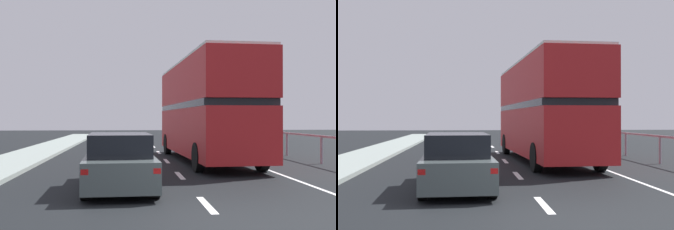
# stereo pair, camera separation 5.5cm
# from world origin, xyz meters

# --- Properties ---
(ground_plane) EXTENTS (73.76, 120.00, 0.10)m
(ground_plane) POSITION_xyz_m (0.00, 0.00, -0.05)
(ground_plane) COLOR black
(lane_paint_markings) EXTENTS (3.40, 46.00, 0.01)m
(lane_paint_markings) POSITION_xyz_m (2.13, 8.74, 0.00)
(lane_paint_markings) COLOR silver
(lane_paint_markings) RESTS_ON ground
(bridge_side_railing) EXTENTS (0.10, 42.00, 1.13)m
(bridge_side_railing) POSITION_xyz_m (6.07, 9.00, 0.92)
(bridge_side_railing) COLOR gray
(bridge_side_railing) RESTS_ON ground
(double_decker_bus_red) EXTENTS (2.91, 10.72, 4.18)m
(double_decker_bus_red) POSITION_xyz_m (1.66, 10.47, 2.24)
(double_decker_bus_red) COLOR #B01C1F
(double_decker_bus_red) RESTS_ON ground
(hatchback_car_near) EXTENTS (1.87, 4.53, 1.42)m
(hatchback_car_near) POSITION_xyz_m (-1.85, 3.43, 0.68)
(hatchback_car_near) COLOR #434D4E
(hatchback_car_near) RESTS_ON ground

